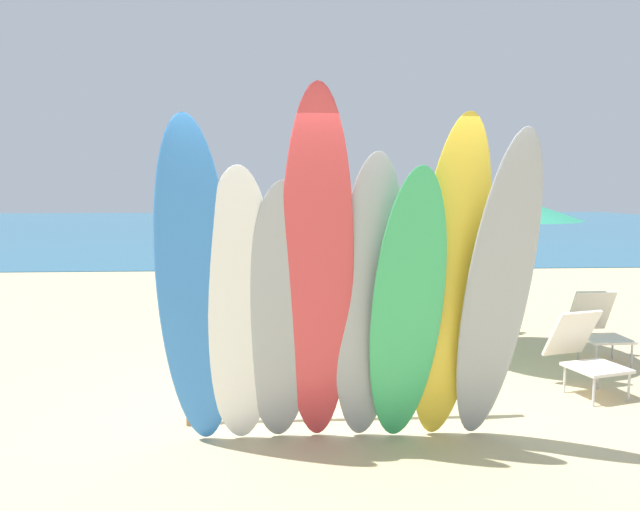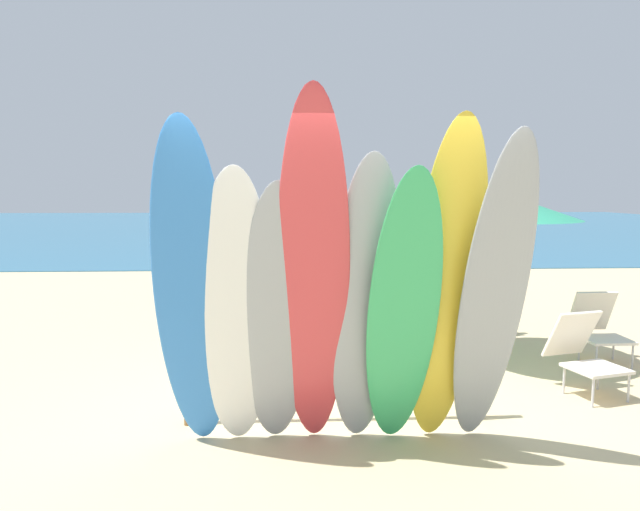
% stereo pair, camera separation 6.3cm
% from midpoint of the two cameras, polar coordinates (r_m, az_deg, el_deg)
% --- Properties ---
extents(ground, '(60.00, 60.00, 0.00)m').
position_cam_midpoint_polar(ground, '(18.88, -2.07, 0.32)').
color(ground, '#D3BC8C').
extents(ocean_water, '(60.00, 40.00, 0.02)m').
position_cam_midpoint_polar(ocean_water, '(34.48, -2.59, 3.08)').
color(ocean_water, teal).
rests_on(ocean_water, ground).
extents(surfboard_rack, '(2.62, 0.07, 0.77)m').
position_cam_midpoint_polar(surfboard_rack, '(4.99, 1.19, -9.98)').
color(surfboard_rack, brown).
rests_on(surfboard_rack, ground).
extents(surfboard_blue_0, '(0.56, 0.77, 2.52)m').
position_cam_midpoint_polar(surfboard_blue_0, '(4.28, -12.72, -3.67)').
color(surfboard_blue_0, '#337AD1').
rests_on(surfboard_blue_0, ground).
extents(surfboard_white_1, '(0.62, 0.71, 2.19)m').
position_cam_midpoint_polar(surfboard_white_1, '(4.31, -8.43, -5.74)').
color(surfboard_white_1, white).
rests_on(surfboard_white_1, ground).
extents(surfboard_grey_2, '(0.60, 0.70, 2.08)m').
position_cam_midpoint_polar(surfboard_grey_2, '(4.33, -4.39, -6.32)').
color(surfboard_grey_2, '#999EA3').
rests_on(surfboard_grey_2, ground).
extents(surfboard_red_3, '(0.57, 0.87, 2.71)m').
position_cam_midpoint_polar(surfboard_red_3, '(4.18, -0.71, -2.42)').
color(surfboard_red_3, '#D13D42').
rests_on(surfboard_red_3, ground).
extents(surfboard_grey_4, '(0.57, 0.70, 2.28)m').
position_cam_midpoint_polar(surfboard_grey_4, '(4.33, 4.40, -5.00)').
color(surfboard_grey_4, '#999EA3').
rests_on(surfboard_grey_4, ground).
extents(surfboard_green_5, '(0.58, 0.78, 2.18)m').
position_cam_midpoint_polar(surfboard_green_5, '(4.31, 8.22, -5.79)').
color(surfboard_green_5, '#38B266').
rests_on(surfboard_green_5, ground).
extents(surfboard_yellow_6, '(0.61, 0.73, 2.54)m').
position_cam_midpoint_polar(surfboard_yellow_6, '(4.40, 12.35, -3.20)').
color(surfboard_yellow_6, yellow).
rests_on(surfboard_yellow_6, ground).
extents(surfboard_grey_7, '(0.57, 0.89, 2.43)m').
position_cam_midpoint_polar(surfboard_grey_7, '(4.43, 16.77, -4.00)').
color(surfboard_grey_7, '#999EA3').
rests_on(surfboard_grey_7, ground).
extents(beachgoer_by_water, '(0.45, 0.64, 1.73)m').
position_cam_midpoint_polar(beachgoer_by_water, '(12.00, -11.46, 1.50)').
color(beachgoer_by_water, beige).
rests_on(beachgoer_by_water, ground).
extents(beachgoer_midbeach, '(0.42, 0.54, 1.61)m').
position_cam_midpoint_polar(beachgoer_midbeach, '(7.88, 7.10, -1.43)').
color(beachgoer_midbeach, '#9E704C').
rests_on(beachgoer_midbeach, ground).
extents(beachgoer_photographing, '(0.57, 0.28, 1.53)m').
position_cam_midpoint_polar(beachgoer_photographing, '(9.75, -8.67, -0.25)').
color(beachgoer_photographing, brown).
rests_on(beachgoer_photographing, ground).
extents(beachgoer_near_rack, '(0.63, 0.26, 1.65)m').
position_cam_midpoint_polar(beachgoer_near_rack, '(11.43, 6.47, 1.11)').
color(beachgoer_near_rack, '#9E704C').
rests_on(beachgoer_near_rack, ground).
extents(beachgoer_strolling, '(0.60, 0.29, 1.61)m').
position_cam_midpoint_polar(beachgoer_strolling, '(8.06, 13.70, -1.40)').
color(beachgoer_strolling, tan).
rests_on(beachgoer_strolling, ground).
extents(beach_chair_red, '(0.67, 0.82, 0.80)m').
position_cam_midpoint_polar(beach_chair_red, '(6.34, 24.48, -8.53)').
color(beach_chair_red, '#B7B7BC').
rests_on(beach_chair_red, ground).
extents(beach_chair_blue, '(0.51, 0.70, 0.82)m').
position_cam_midpoint_polar(beach_chair_blue, '(7.58, 25.67, -6.17)').
color(beach_chair_blue, '#B7B7BC').
rests_on(beach_chair_blue, ground).
extents(beach_umbrella, '(1.89, 1.89, 2.00)m').
position_cam_midpoint_polar(beach_umbrella, '(6.93, 16.90, 4.77)').
color(beach_umbrella, silver).
rests_on(beach_umbrella, ground).
extents(distant_boat, '(3.30, 0.86, 0.26)m').
position_cam_midpoint_polar(distant_boat, '(21.94, 6.44, 1.44)').
color(distant_boat, '#4C515B').
rests_on(distant_boat, ground).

